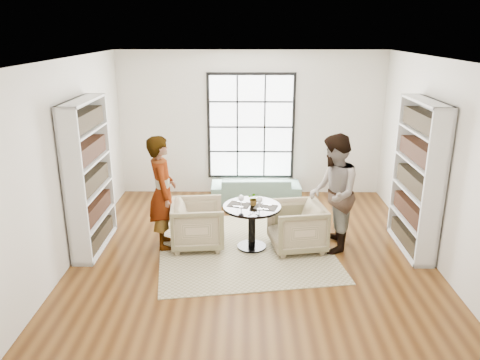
{
  "coord_description": "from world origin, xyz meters",
  "views": [
    {
      "loc": [
        -0.12,
        -6.64,
        3.41
      ],
      "look_at": [
        -0.2,
        0.4,
        1.12
      ],
      "focal_mm": 35.0,
      "sensor_mm": 36.0,
      "label": 1
    }
  ],
  "objects_px": {
    "person_right": "(333,194)",
    "flower_centerpiece": "(254,198)",
    "wine_glass_right": "(259,200)",
    "armchair_right": "(297,227)",
    "armchair_left": "(198,224)",
    "wine_glass_left": "(241,199)",
    "pedestal_table": "(252,217)",
    "person_left": "(162,193)",
    "sofa": "(256,189)"
  },
  "relations": [
    {
      "from": "flower_centerpiece",
      "to": "armchair_left",
      "type": "bearing_deg",
      "value": 177.8
    },
    {
      "from": "armchair_right",
      "to": "person_left",
      "type": "distance_m",
      "value": 2.21
    },
    {
      "from": "pedestal_table",
      "to": "sofa",
      "type": "distance_m",
      "value": 2.2
    },
    {
      "from": "armchair_right",
      "to": "person_right",
      "type": "height_order",
      "value": "person_right"
    },
    {
      "from": "person_right",
      "to": "flower_centerpiece",
      "type": "bearing_deg",
      "value": -86.58
    },
    {
      "from": "flower_centerpiece",
      "to": "sofa",
      "type": "bearing_deg",
      "value": 87.98
    },
    {
      "from": "wine_glass_left",
      "to": "person_right",
      "type": "bearing_deg",
      "value": 2.33
    },
    {
      "from": "person_right",
      "to": "wine_glass_left",
      "type": "relative_size",
      "value": 9.34
    },
    {
      "from": "person_left",
      "to": "armchair_left",
      "type": "bearing_deg",
      "value": -101.88
    },
    {
      "from": "flower_centerpiece",
      "to": "pedestal_table",
      "type": "bearing_deg",
      "value": -132.76
    },
    {
      "from": "person_right",
      "to": "wine_glass_left",
      "type": "bearing_deg",
      "value": -82.33
    },
    {
      "from": "person_left",
      "to": "wine_glass_right",
      "type": "height_order",
      "value": "person_left"
    },
    {
      "from": "armchair_right",
      "to": "wine_glass_right",
      "type": "xyz_separation_m",
      "value": [
        -0.61,
        -0.15,
        0.51
      ]
    },
    {
      "from": "person_left",
      "to": "wine_glass_left",
      "type": "distance_m",
      "value": 1.26
    },
    {
      "from": "armchair_right",
      "to": "person_left",
      "type": "relative_size",
      "value": 0.45
    },
    {
      "from": "armchair_left",
      "to": "armchair_right",
      "type": "bearing_deg",
      "value": -98.72
    },
    {
      "from": "wine_glass_left",
      "to": "pedestal_table",
      "type": "bearing_deg",
      "value": 20.67
    },
    {
      "from": "person_right",
      "to": "armchair_left",
      "type": "bearing_deg",
      "value": -86.7
    },
    {
      "from": "armchair_left",
      "to": "flower_centerpiece",
      "type": "relative_size",
      "value": 3.83
    },
    {
      "from": "armchair_left",
      "to": "wine_glass_left",
      "type": "bearing_deg",
      "value": -106.84
    },
    {
      "from": "sofa",
      "to": "wine_glass_right",
      "type": "xyz_separation_m",
      "value": [
        0.0,
        -2.34,
        0.62
      ]
    },
    {
      "from": "pedestal_table",
      "to": "person_left",
      "type": "bearing_deg",
      "value": 177.17
    },
    {
      "from": "person_left",
      "to": "wine_glass_right",
      "type": "relative_size",
      "value": 8.58
    },
    {
      "from": "wine_glass_right",
      "to": "flower_centerpiece",
      "type": "relative_size",
      "value": 0.98
    },
    {
      "from": "pedestal_table",
      "to": "flower_centerpiece",
      "type": "bearing_deg",
      "value": 47.24
    },
    {
      "from": "armchair_left",
      "to": "person_left",
      "type": "distance_m",
      "value": 0.77
    },
    {
      "from": "wine_glass_left",
      "to": "sofa",
      "type": "bearing_deg",
      "value": 82.93
    },
    {
      "from": "wine_glass_right",
      "to": "armchair_right",
      "type": "bearing_deg",
      "value": 13.43
    },
    {
      "from": "armchair_right",
      "to": "sofa",
      "type": "bearing_deg",
      "value": -174.14
    },
    {
      "from": "armchair_right",
      "to": "wine_glass_left",
      "type": "height_order",
      "value": "wine_glass_left"
    },
    {
      "from": "sofa",
      "to": "armchair_left",
      "type": "distance_m",
      "value": 2.33
    },
    {
      "from": "person_left",
      "to": "flower_centerpiece",
      "type": "relative_size",
      "value": 8.39
    },
    {
      "from": "wine_glass_right",
      "to": "flower_centerpiece",
      "type": "distance_m",
      "value": 0.21
    },
    {
      "from": "armchair_right",
      "to": "person_right",
      "type": "distance_m",
      "value": 0.79
    },
    {
      "from": "wine_glass_left",
      "to": "wine_glass_right",
      "type": "relative_size",
      "value": 0.94
    },
    {
      "from": "pedestal_table",
      "to": "person_left",
      "type": "xyz_separation_m",
      "value": [
        -1.42,
        0.07,
        0.39
      ]
    },
    {
      "from": "sofa",
      "to": "wine_glass_left",
      "type": "bearing_deg",
      "value": 81.59
    },
    {
      "from": "armchair_left",
      "to": "armchair_right",
      "type": "relative_size",
      "value": 1.01
    },
    {
      "from": "flower_centerpiece",
      "to": "wine_glass_left",
      "type": "bearing_deg",
      "value": -153.82
    },
    {
      "from": "person_left",
      "to": "sofa",
      "type": "bearing_deg",
      "value": -47.8
    },
    {
      "from": "sofa",
      "to": "person_left",
      "type": "distance_m",
      "value": 2.69
    },
    {
      "from": "person_left",
      "to": "person_right",
      "type": "distance_m",
      "value": 2.69
    },
    {
      "from": "armchair_right",
      "to": "flower_centerpiece",
      "type": "relative_size",
      "value": 3.8
    },
    {
      "from": "person_right",
      "to": "wine_glass_right",
      "type": "bearing_deg",
      "value": -77.52
    },
    {
      "from": "armchair_left",
      "to": "person_right",
      "type": "distance_m",
      "value": 2.22
    },
    {
      "from": "armchair_right",
      "to": "person_left",
      "type": "bearing_deg",
      "value": -101.77
    },
    {
      "from": "pedestal_table",
      "to": "armchair_left",
      "type": "bearing_deg",
      "value": 175.39
    },
    {
      "from": "sofa",
      "to": "wine_glass_left",
      "type": "distance_m",
      "value": 2.35
    },
    {
      "from": "armchair_left",
      "to": "flower_centerpiece",
      "type": "height_order",
      "value": "flower_centerpiece"
    },
    {
      "from": "sofa",
      "to": "person_right",
      "type": "height_order",
      "value": "person_right"
    }
  ]
}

